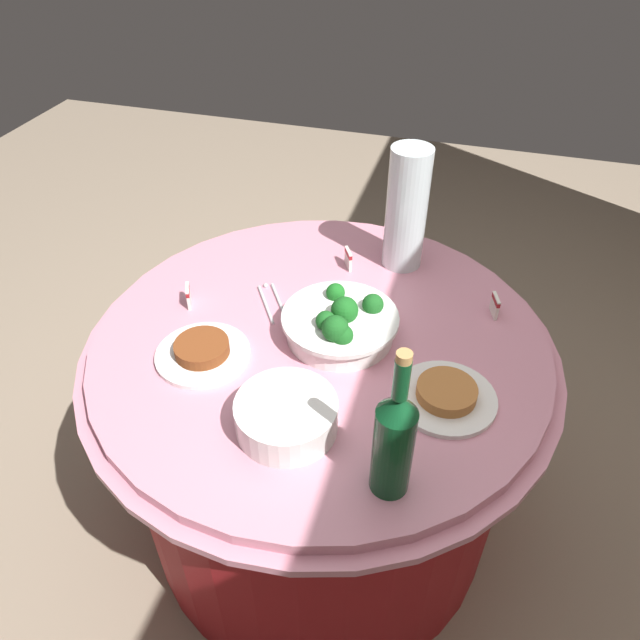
{
  "coord_description": "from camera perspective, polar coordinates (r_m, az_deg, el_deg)",
  "views": [
    {
      "loc": [
        1.04,
        0.3,
        1.69
      ],
      "look_at": [
        0.0,
        0.0,
        0.79
      ],
      "focal_mm": 33.35,
      "sensor_mm": 36.0,
      "label": 1
    }
  ],
  "objects": [
    {
      "name": "wine_bottle",
      "position": [
        1.06,
        7.1,
        -11.38
      ],
      "size": [
        0.07,
        0.07,
        0.34
      ],
      "color": "#0E4120",
      "rests_on": "buffet_table"
    },
    {
      "name": "ground_plane",
      "position": [
        2.01,
        0.0,
        -17.6
      ],
      "size": [
        6.0,
        6.0,
        0.0
      ],
      "primitive_type": "plane",
      "color": "gray"
    },
    {
      "name": "buffet_table",
      "position": [
        1.7,
        0.0,
        -10.78
      ],
      "size": [
        1.16,
        1.16,
        0.74
      ],
      "color": "maroon",
      "rests_on": "ground_plane"
    },
    {
      "name": "food_plate_stir_fry",
      "position": [
        1.4,
        -11.21,
        -2.98
      ],
      "size": [
        0.22,
        0.22,
        0.04
      ],
      "color": "white",
      "rests_on": "buffet_table"
    },
    {
      "name": "food_plate_peanuts",
      "position": [
        1.31,
        11.99,
        -7.06
      ],
      "size": [
        0.22,
        0.22,
        0.04
      ],
      "color": "white",
      "rests_on": "buffet_table"
    },
    {
      "name": "label_placard_rear",
      "position": [
        1.55,
        -12.52,
        2.38
      ],
      "size": [
        0.05,
        0.03,
        0.05
      ],
      "color": "white",
      "rests_on": "buffet_table"
    },
    {
      "name": "decorative_fruit_vase",
      "position": [
        1.63,
        8.23,
        9.83
      ],
      "size": [
        0.11,
        0.11,
        0.34
      ],
      "color": "silver",
      "rests_on": "buffet_table"
    },
    {
      "name": "plate_stack",
      "position": [
        1.22,
        -3.25,
        -9.14
      ],
      "size": [
        0.21,
        0.21,
        0.07
      ],
      "color": "white",
      "rests_on": "buffet_table"
    },
    {
      "name": "label_placard_front",
      "position": [
        1.55,
        16.45,
        1.43
      ],
      "size": [
        0.05,
        0.02,
        0.05
      ],
      "color": "white",
      "rests_on": "buffet_table"
    },
    {
      "name": "broccoli_bowl",
      "position": [
        1.41,
        2.02,
        -0.32
      ],
      "size": [
        0.28,
        0.28,
        0.11
      ],
      "color": "white",
      "rests_on": "buffet_table"
    },
    {
      "name": "serving_tongs",
      "position": [
        1.54,
        -4.64,
        1.78
      ],
      "size": [
        0.16,
        0.12,
        0.01
      ],
      "color": "silver",
      "rests_on": "buffet_table"
    },
    {
      "name": "label_placard_mid",
      "position": [
        1.66,
        2.73,
        5.98
      ],
      "size": [
        0.05,
        0.03,
        0.05
      ],
      "color": "white",
      "rests_on": "buffet_table"
    }
  ]
}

